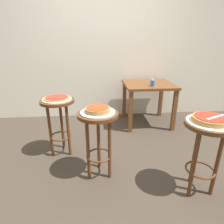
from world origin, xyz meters
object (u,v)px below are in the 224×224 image
Objects in this scene: condiment_shaker at (152,81)px; pizza_server_knife at (215,117)px; pizza_leftside at (57,98)px; cup_near_edge at (153,83)px; stool_middle at (98,130)px; serving_plate_middle at (98,112)px; stool_foreground at (206,142)px; pizza_foreground at (210,119)px; pizza_middle at (98,109)px; serving_plate_foreground at (210,122)px; serving_plate_leftside at (57,99)px; stool_leftside at (59,114)px; dining_table at (148,90)px.

condiment_shaker reaches higher than pizza_server_knife.
pizza_leftside is 3.24× the size of cup_near_edge.
serving_plate_middle reaches higher than stool_middle.
pizza_leftside is at bearing 150.77° from stool_foreground.
serving_plate_middle is 4.00× the size of condiment_shaker.
stool_middle is 2.12× the size of serving_plate_middle.
pizza_foreground is 1.21× the size of pizza_middle.
stool_foreground is 8.47× the size of condiment_shaker.
stool_middle is 1.46m from cup_near_edge.
pizza_middle reaches higher than serving_plate_foreground.
serving_plate_foreground and serving_plate_leftside have the same top height.
stool_middle is at bearing -127.99° from cup_near_edge.
serving_plate_leftside is (-1.45, 0.81, 0.19)m from stool_foreground.
serving_plate_middle is (-0.96, 0.33, -0.03)m from pizza_foreground.
stool_leftside is 2.12× the size of serving_plate_leftside.
pizza_foreground is at bearing -135.00° from serving_plate_foreground.
serving_plate_foreground is 1.31× the size of pizza_foreground.
dining_table is at bearing 32.16° from serving_plate_leftside.
pizza_middle reaches higher than pizza_leftside.
pizza_middle is (-0.96, 0.33, -0.00)m from pizza_foreground.
pizza_server_knife is (0.03, -0.02, 0.25)m from stool_foreground.
stool_foreground is 2.42× the size of pizza_leftside.
stool_foreground is 1.89× the size of serving_plate_foreground.
stool_leftside is 7.85× the size of cup_near_edge.
dining_table is 1.70m from pizza_server_knife.
pizza_server_knife is at bearing -19.34° from stool_middle.
dining_table is (0.88, 1.34, -0.14)m from serving_plate_middle.
serving_plate_leftside is (-0.49, 0.48, 0.19)m from stool_middle.
stool_middle and stool_leftside have the same top height.
pizza_foreground is at bearing -29.23° from pizza_leftside.
serving_plate_foreground is at bearing -29.23° from pizza_leftside.
pizza_leftside is 3.49× the size of condiment_shaker.
serving_plate_foreground is at bearing -18.83° from pizza_middle.
serving_plate_foreground is 1.66m from serving_plate_leftside.
pizza_foreground reaches higher than pizza_leftside.
cup_near_edge is (1.37, 0.66, 0.02)m from pizza_leftside.
pizza_leftside reaches higher than serving_plate_leftside.
pizza_server_knife is at bearing -29.32° from stool_leftside.
cup_near_edge is at bearing 25.52° from stool_leftside.
stool_middle is at bearing -44.77° from stool_leftside.
serving_plate_foreground reaches higher than stool_leftside.
stool_foreground is at bearing 0.00° from serving_plate_foreground.
serving_plate_foreground is at bearing -29.23° from stool_leftside.
pizza_foreground is at bearing -18.83° from serving_plate_middle.
serving_plate_foreground is 1.47m from cup_near_edge.
stool_foreground and stool_middle have the same top height.
dining_table is at bearing 92.69° from serving_plate_foreground.
pizza_middle is at bearing -123.34° from dining_table.
serving_plate_foreground is 4.14× the size of cup_near_edge.
stool_leftside is (-1.45, 0.81, -0.19)m from serving_plate_foreground.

